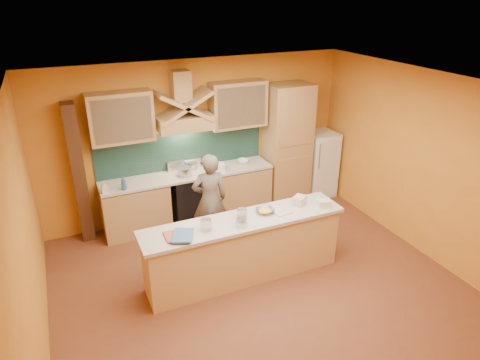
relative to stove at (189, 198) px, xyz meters
name	(u,v)px	position (x,y,z in m)	size (l,w,h in m)	color
floor	(259,286)	(0.30, -2.20, -0.45)	(5.50, 5.00, 0.01)	brown
ceiling	(263,88)	(0.30, -2.20, 2.35)	(5.50, 5.00, 0.01)	white
wall_back	(198,139)	(0.30, 0.30, 0.95)	(5.50, 0.02, 2.80)	orange
wall_front	(402,327)	(0.30, -4.70, 0.95)	(5.50, 0.02, 2.80)	orange
wall_left	(25,246)	(-2.45, -2.20, 0.95)	(0.02, 5.00, 2.80)	orange
wall_right	(423,164)	(3.05, -2.20, 0.95)	(0.02, 5.00, 2.80)	orange
base_cabinet_left	(136,209)	(-0.95, 0.00, -0.02)	(1.10, 0.60, 0.86)	tan
base_cabinet_right	(238,189)	(0.95, 0.00, -0.02)	(1.10, 0.60, 0.86)	tan
counter_top	(188,174)	(0.00, 0.00, 0.45)	(3.00, 0.62, 0.04)	beige
stove	(189,198)	(0.00, 0.00, 0.00)	(0.60, 0.58, 0.90)	black
backsplash	(182,150)	(0.00, 0.28, 0.80)	(3.00, 0.03, 0.70)	#183631
range_hood	(184,122)	(0.00, 0.05, 1.37)	(0.92, 0.50, 0.24)	tan
hood_chimney	(181,86)	(0.00, 0.15, 1.95)	(0.30, 0.30, 0.50)	tan
upper_cabinet_left	(121,117)	(-1.00, 0.12, 1.55)	(1.00, 0.35, 0.80)	tan
upper_cabinet_right	(238,104)	(1.00, 0.12, 1.55)	(1.00, 0.35, 0.80)	tan
pantry_column	(287,145)	(1.95, 0.00, 0.70)	(0.80, 0.60, 2.30)	tan
fridge	(319,164)	(2.70, 0.00, 0.20)	(0.58, 0.60, 1.30)	white
trim_column_left	(79,174)	(-1.75, 0.15, 0.70)	(0.20, 0.30, 2.30)	#472816
island_body	(244,250)	(0.20, -1.90, -0.01)	(2.80, 0.55, 0.88)	#D9B26F
island_top	(244,221)	(0.20, -1.90, 0.47)	(2.90, 0.62, 0.05)	beige
person	(210,200)	(0.09, -0.82, 0.32)	(0.56, 0.37, 1.55)	#70665B
pot_large	(184,173)	(-0.08, -0.06, 0.52)	(0.23, 0.23, 0.14)	#AEAEB5
pot_small	(191,166)	(0.11, 0.16, 0.52)	(0.21, 0.21, 0.14)	#AEAEB5
soap_bottle_a	(104,187)	(-1.42, -0.21, 0.57)	(0.09, 0.09, 0.19)	silver
soap_bottle_b	(124,183)	(-1.12, -0.22, 0.59)	(0.09, 0.09, 0.23)	#325B8B
bowl_back	(243,161)	(1.06, 0.05, 0.50)	(0.21, 0.21, 0.07)	silver
dish_rack	(216,167)	(0.50, -0.05, 0.52)	(0.30, 0.23, 0.11)	white
book_lower	(165,238)	(-0.92, -1.94, 0.51)	(0.21, 0.28, 0.03)	#AD5A3D
book_upper	(173,236)	(-0.83, -1.97, 0.53)	(0.26, 0.35, 0.03)	#426393
jar_large	(206,224)	(-0.37, -1.95, 0.57)	(0.15, 0.15, 0.16)	silver
jar_small	(242,213)	(0.20, -1.82, 0.56)	(0.13, 0.13, 0.12)	silver
kitchen_scale	(241,224)	(0.09, -2.06, 0.54)	(0.11, 0.11, 0.09)	white
mixing_bowl	(265,211)	(0.55, -1.85, 0.53)	(0.25, 0.25, 0.06)	white
cloth	(282,212)	(0.78, -1.94, 0.50)	(0.24, 0.18, 0.02)	beige
grocery_bag_a	(299,200)	(1.13, -1.82, 0.56)	(0.19, 0.15, 0.12)	beige
grocery_bag_b	(324,204)	(1.41, -2.04, 0.55)	(0.17, 0.14, 0.11)	beige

